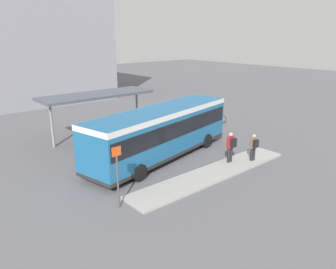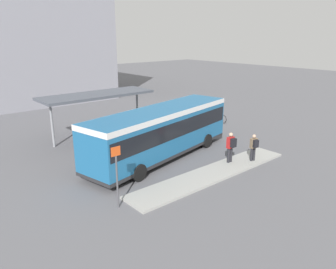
{
  "view_description": "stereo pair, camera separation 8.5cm",
  "coord_description": "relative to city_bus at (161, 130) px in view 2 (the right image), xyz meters",
  "views": [
    {
      "loc": [
        -12.02,
        -14.54,
        7.23
      ],
      "look_at": [
        0.54,
        0.0,
        1.37
      ],
      "focal_mm": 35.0,
      "sensor_mm": 36.0,
      "label": 1
    },
    {
      "loc": [
        -11.96,
        -14.6,
        7.23
      ],
      "look_at": [
        0.54,
        0.0,
        1.37
      ],
      "focal_mm": 35.0,
      "sensor_mm": 36.0,
      "label": 2
    }
  ],
  "objects": [
    {
      "name": "bicycle_black",
      "position": [
        9.2,
        4.27,
        -1.45
      ],
      "size": [
        0.48,
        1.52,
        0.66
      ],
      "rotation": [
        0.0,
        0.0,
        1.74
      ],
      "color": "black",
      "rests_on": "ground_plane"
    },
    {
      "name": "station_shelter",
      "position": [
        -0.79,
        6.22,
        1.3
      ],
      "size": [
        8.09,
        2.75,
        3.24
      ],
      "color": "#4C515B",
      "rests_on": "ground_plane"
    },
    {
      "name": "bicycle_red",
      "position": [
        9.15,
        3.38,
        -1.41
      ],
      "size": [
        0.48,
        1.76,
        0.76
      ],
      "rotation": [
        0.0,
        0.0,
        1.6
      ],
      "color": "black",
      "rests_on": "ground_plane"
    },
    {
      "name": "pedestrian_companion",
      "position": [
        3.55,
        -4.17,
        -0.75
      ],
      "size": [
        0.45,
        0.49,
        1.61
      ],
      "rotation": [
        0.0,
        0.0,
        1.26
      ],
      "color": "#232328",
      "rests_on": "curb_island"
    },
    {
      "name": "city_bus",
      "position": [
        0.0,
        0.0,
        0.0
      ],
      "size": [
        11.07,
        4.67,
        3.04
      ],
      "rotation": [
        0.0,
        0.0,
        0.2
      ],
      "color": "#1E6093",
      "rests_on": "ground_plane"
    },
    {
      "name": "platform_sign",
      "position": [
        -5.31,
        -3.48,
        -0.23
      ],
      "size": [
        0.44,
        0.08,
        2.8
      ],
      "color": "#4C4C51",
      "rests_on": "ground_plane"
    },
    {
      "name": "ground_plane",
      "position": [
        -0.01,
        -0.0,
        -1.79
      ],
      "size": [
        120.0,
        120.0,
        0.0
      ],
      "primitive_type": "plane",
      "color": "#5B5B60"
    },
    {
      "name": "potted_planter_near_shelter",
      "position": [
        2.1,
        3.97,
        -0.99
      ],
      "size": [
        1.02,
        1.02,
        1.54
      ],
      "color": "slate",
      "rests_on": "ground_plane"
    },
    {
      "name": "curb_island",
      "position": [
        0.49,
        -3.78,
        -1.73
      ],
      "size": [
        10.69,
        1.8,
        0.12
      ],
      "color": "#9E9E99",
      "rests_on": "ground_plane"
    },
    {
      "name": "pedestrian_waiting",
      "position": [
        2.33,
        -3.46,
        -0.64
      ],
      "size": [
        0.45,
        0.47,
        1.79
      ],
      "rotation": [
        0.0,
        0.0,
        1.52
      ],
      "color": "#232328",
      "rests_on": "curb_island"
    }
  ]
}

